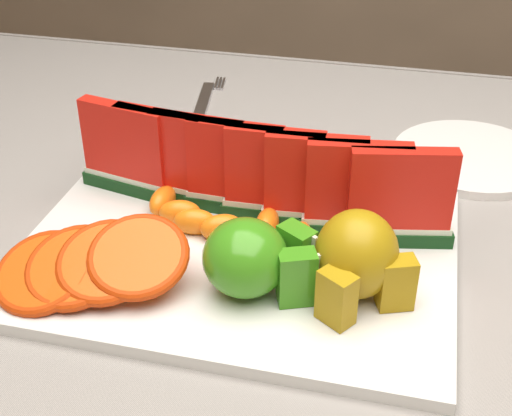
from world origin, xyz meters
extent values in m
cube|color=#49361E|center=(0.00, 0.00, 0.73)|extent=(1.40, 0.90, 0.03)
cube|color=#49361E|center=(-0.64, 0.39, 0.36)|extent=(0.06, 0.06, 0.72)
cube|color=gray|center=(0.00, 0.00, 0.75)|extent=(1.52, 1.02, 0.01)
cube|color=gray|center=(0.00, 0.51, 0.66)|extent=(1.52, 0.01, 0.20)
cube|color=silver|center=(-0.10, -0.01, 0.76)|extent=(0.40, 0.30, 0.01)
ellipsoid|color=#2F940A|center=(-0.08, -0.07, 0.80)|extent=(0.08, 0.08, 0.07)
cube|color=#2F940A|center=(-0.03, -0.08, 0.80)|extent=(0.04, 0.03, 0.05)
cube|color=beige|center=(-0.03, -0.08, 0.80)|extent=(0.03, 0.01, 0.05)
cube|color=#2F940A|center=(-0.04, -0.04, 0.80)|extent=(0.04, 0.03, 0.05)
cube|color=beige|center=(-0.03, -0.04, 0.80)|extent=(0.03, 0.02, 0.05)
ellipsoid|color=#B77E22|center=(0.01, -0.05, 0.81)|extent=(0.08, 0.08, 0.08)
cube|color=#B77E22|center=(0.00, -0.09, 0.79)|extent=(0.04, 0.03, 0.05)
cube|color=#B77E22|center=(0.05, -0.06, 0.79)|extent=(0.03, 0.03, 0.05)
cylinder|color=silver|center=(0.12, 0.24, 0.76)|extent=(0.22, 0.22, 0.01)
cube|color=silver|center=(-0.23, 0.30, 0.76)|extent=(0.04, 0.17, 0.00)
cube|color=silver|center=(-0.24, 0.39, 0.76)|extent=(0.01, 0.04, 0.00)
cube|color=silver|center=(-0.23, 0.39, 0.76)|extent=(0.01, 0.04, 0.00)
cube|color=silver|center=(-0.23, 0.39, 0.76)|extent=(0.01, 0.04, 0.00)
cube|color=#083911|center=(-0.24, 0.06, 0.78)|extent=(0.11, 0.04, 0.01)
cube|color=silver|center=(-0.24, 0.06, 0.79)|extent=(0.10, 0.04, 0.01)
cube|color=red|center=(-0.24, 0.06, 0.83)|extent=(0.10, 0.04, 0.08)
cube|color=#083911|center=(-0.20, 0.06, 0.78)|extent=(0.11, 0.04, 0.01)
cube|color=silver|center=(-0.20, 0.06, 0.79)|extent=(0.10, 0.03, 0.01)
cube|color=red|center=(-0.20, 0.06, 0.83)|extent=(0.10, 0.03, 0.08)
cube|color=#083911|center=(-0.16, 0.05, 0.78)|extent=(0.11, 0.03, 0.01)
cube|color=silver|center=(-0.16, 0.05, 0.79)|extent=(0.10, 0.03, 0.01)
cube|color=red|center=(-0.16, 0.05, 0.83)|extent=(0.10, 0.02, 0.08)
cube|color=#083911|center=(-0.12, 0.05, 0.78)|extent=(0.11, 0.02, 0.01)
cube|color=silver|center=(-0.12, 0.05, 0.79)|extent=(0.10, 0.02, 0.01)
cube|color=red|center=(-0.12, 0.05, 0.83)|extent=(0.10, 0.02, 0.08)
cube|color=#083911|center=(-0.08, 0.04, 0.78)|extent=(0.11, 0.02, 0.01)
cube|color=silver|center=(-0.08, 0.04, 0.79)|extent=(0.10, 0.02, 0.01)
cube|color=red|center=(-0.08, 0.04, 0.83)|extent=(0.10, 0.02, 0.08)
cube|color=#083911|center=(-0.04, 0.04, 0.78)|extent=(0.11, 0.03, 0.01)
cube|color=silver|center=(-0.04, 0.04, 0.79)|extent=(0.10, 0.03, 0.01)
cube|color=red|center=(-0.04, 0.04, 0.83)|extent=(0.10, 0.02, 0.08)
cube|color=#083911|center=(0.00, 0.04, 0.78)|extent=(0.11, 0.04, 0.01)
cube|color=silver|center=(0.00, 0.04, 0.79)|extent=(0.10, 0.03, 0.01)
cube|color=red|center=(0.00, 0.04, 0.83)|extent=(0.10, 0.03, 0.08)
cube|color=#083911|center=(0.04, 0.03, 0.78)|extent=(0.11, 0.04, 0.01)
cube|color=silver|center=(0.04, 0.03, 0.79)|extent=(0.10, 0.04, 0.01)
cube|color=red|center=(0.04, 0.03, 0.83)|extent=(0.10, 0.04, 0.08)
cylinder|color=#CE4600|center=(-0.25, -0.11, 0.79)|extent=(0.09, 0.09, 0.04)
torus|color=#CA630C|center=(-0.25, -0.11, 0.79)|extent=(0.10, 0.10, 0.04)
cylinder|color=#CE4600|center=(-0.22, -0.10, 0.79)|extent=(0.09, 0.08, 0.04)
torus|color=#CA630C|center=(-0.22, -0.10, 0.79)|extent=(0.10, 0.09, 0.04)
cylinder|color=#CE4600|center=(-0.19, -0.09, 0.80)|extent=(0.08, 0.08, 0.04)
torus|color=#CA630C|center=(-0.19, -0.09, 0.80)|extent=(0.09, 0.09, 0.04)
cylinder|color=#CE4600|center=(-0.17, -0.08, 0.80)|extent=(0.09, 0.09, 0.04)
torus|color=#CA630C|center=(-0.17, -0.08, 0.80)|extent=(0.10, 0.10, 0.04)
cylinder|color=#CE4600|center=(-0.21, 0.11, 0.78)|extent=(0.06, 0.06, 0.02)
torus|color=#CA630C|center=(-0.21, 0.11, 0.78)|extent=(0.07, 0.07, 0.03)
cylinder|color=#CE4600|center=(-0.16, 0.11, 0.79)|extent=(0.07, 0.07, 0.02)
torus|color=#CA630C|center=(-0.16, 0.11, 0.79)|extent=(0.08, 0.08, 0.03)
cylinder|color=#CE4600|center=(-0.12, 0.11, 0.79)|extent=(0.07, 0.07, 0.02)
torus|color=#CA630C|center=(-0.12, 0.11, 0.79)|extent=(0.08, 0.08, 0.03)
cylinder|color=#CE4600|center=(-0.07, 0.11, 0.79)|extent=(0.08, 0.08, 0.02)
torus|color=#CA630C|center=(-0.07, 0.11, 0.79)|extent=(0.09, 0.09, 0.03)
cylinder|color=#CE4600|center=(-0.02, 0.11, 0.80)|extent=(0.08, 0.08, 0.02)
torus|color=#CA630C|center=(-0.02, 0.11, 0.80)|extent=(0.09, 0.09, 0.03)
ellipsoid|color=#EC4E0E|center=(-0.19, 0.03, 0.78)|extent=(0.03, 0.04, 0.03)
ellipsoid|color=#EC4E0E|center=(-0.16, 0.01, 0.78)|extent=(0.05, 0.03, 0.03)
ellipsoid|color=#EC4E0E|center=(-0.15, 0.00, 0.78)|extent=(0.04, 0.03, 0.03)
ellipsoid|color=#EC4E0E|center=(-0.12, 0.00, 0.78)|extent=(0.05, 0.04, 0.03)
ellipsoid|color=#EC4E0E|center=(-0.10, 0.00, 0.78)|extent=(0.04, 0.05, 0.03)
ellipsoid|color=#EC4E0E|center=(-0.08, 0.02, 0.78)|extent=(0.02, 0.04, 0.03)
ellipsoid|color=#EC4E0E|center=(-0.05, 0.00, 0.78)|extent=(0.03, 0.05, 0.03)
camera|label=1|loc=(0.05, -0.53, 1.16)|focal=50.00mm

